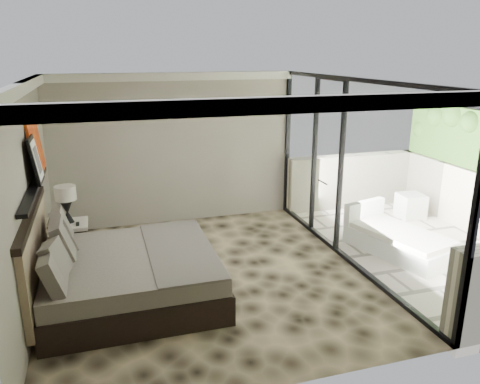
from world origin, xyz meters
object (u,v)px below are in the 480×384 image
object	(u,v)px
table_lamp	(66,199)
ottoman	(411,206)
nightstand	(71,237)
lounger	(397,240)
bed	(124,273)

from	to	relation	value
table_lamp	ottoman	xyz separation A→B (m)	(6.37, -0.16, -0.67)
ottoman	nightstand	bearing A→B (deg)	179.04
table_lamp	lounger	bearing A→B (deg)	-16.86
nightstand	lounger	world-z (taller)	lounger
bed	nightstand	bearing A→B (deg)	112.45
bed	nightstand	world-z (taller)	bed
bed	lounger	world-z (taller)	bed
bed	table_lamp	size ratio (longest dim) A/B	3.77
bed	table_lamp	world-z (taller)	bed
table_lamp	lounger	world-z (taller)	table_lamp
bed	ottoman	world-z (taller)	bed
bed	table_lamp	bearing A→B (deg)	112.36
ottoman	lounger	size ratio (longest dim) A/B	0.25
table_lamp	ottoman	world-z (taller)	table_lamp
nightstand	table_lamp	size ratio (longest dim) A/B	0.92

